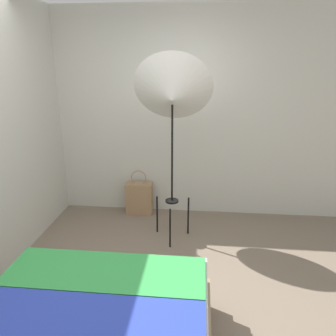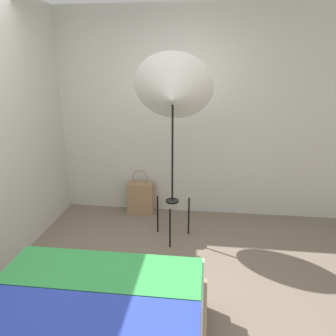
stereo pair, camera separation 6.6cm
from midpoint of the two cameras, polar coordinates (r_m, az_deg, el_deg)
The scene contains 5 objects.
ground_plane at distance 2.86m, azimuth -8.39°, elevation -25.35°, with size 14.00×14.00×0.00m, color #756656.
wall_back at distance 4.22m, azimuth -1.62°, elevation 9.19°, with size 8.00×0.05×2.60m.
wall_side_left at distance 3.59m, azimuth -25.14°, elevation 5.91°, with size 0.05×8.00×2.60m.
photo_umbrella at distance 3.39m, azimuth 1.39°, elevation 12.61°, with size 0.83×0.62×2.05m.
tote_bag at distance 4.41m, azimuth -4.38°, elevation -5.14°, with size 0.34×0.18×0.60m.
Camera 2 is at (0.65, -1.98, 1.96)m, focal length 35.00 mm.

